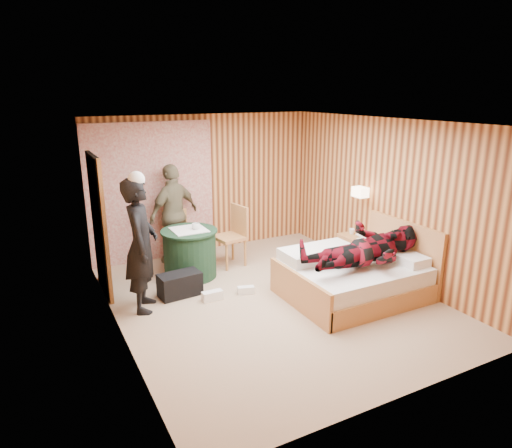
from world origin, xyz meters
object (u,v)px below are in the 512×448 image
round_table (190,253)px  man_at_table (174,214)px  bed (353,277)px  duffel_bag (180,284)px  chair_far (176,233)px  nightstand (356,251)px  man_on_bed (368,239)px  woman_standing (141,245)px  wall_lamp (360,192)px  chair_near (234,231)px

round_table → man_at_table: bearing=90.0°
bed → duffel_bag: size_ratio=3.21×
chair_far → duffel_bag: chair_far is taller
nightstand → duffel_bag: nightstand is taller
man_on_bed → man_at_table: bearing=124.2°
chair_far → man_at_table: man_at_table is taller
woman_standing → man_on_bed: (2.82, -1.22, 0.02)m
round_table → man_at_table: man_at_table is taller
wall_lamp → duffel_bag: 3.25m
round_table → duffel_bag: round_table is taller
duffel_bag → man_at_table: man_at_table is taller
woman_standing → chair_far: bearing=-12.2°
man_at_table → man_on_bed: size_ratio=0.97×
nightstand → chair_near: chair_near is taller
round_table → woman_standing: woman_standing is taller
nightstand → duffel_bag: size_ratio=0.95×
round_table → wall_lamp: bearing=-18.8°
wall_lamp → bed: (-0.79, -0.88, -1.01)m
nightstand → woman_standing: woman_standing is taller
man_on_bed → nightstand: bearing=56.0°
chair_near → man_at_table: bearing=-133.3°
wall_lamp → bed: bearing=-132.0°
chair_near → wall_lamp: bearing=49.7°
duffel_bag → man_on_bed: size_ratio=0.34×
wall_lamp → nightstand: bearing=-148.7°
nightstand → duffel_bag: (-2.99, 0.31, -0.12)m
bed → nightstand: bearing=48.7°
man_at_table → man_on_bed: bearing=100.3°
man_at_table → chair_far: bearing=80.7°
wall_lamp → nightstand: size_ratio=0.45×
wall_lamp → duffel_bag: bearing=174.7°
wall_lamp → chair_far: bearing=148.7°
bed → round_table: size_ratio=2.17×
wall_lamp → nightstand: wall_lamp is taller
chair_far → man_on_bed: (1.86, -2.71, 0.40)m
duffel_bag → man_on_bed: bearing=-36.6°
bed → woman_standing: size_ratio=1.06×
nightstand → duffel_bag: 3.01m
wall_lamp → man_on_bed: (-0.77, -1.11, -0.36)m
wall_lamp → man_at_table: 3.15m
nightstand → bed: bearing=-131.3°
wall_lamp → nightstand: 1.01m
woman_standing → wall_lamp: bearing=-71.5°
bed → man_at_table: (-1.85, 2.53, 0.57)m
bed → man_at_table: 3.19m
wall_lamp → man_at_table: man_at_table is taller
nightstand → round_table: round_table is taller
chair_near → man_on_bed: 2.43m
chair_near → duffel_bag: chair_near is taller
bed → round_table: (-1.85, 1.78, 0.10)m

